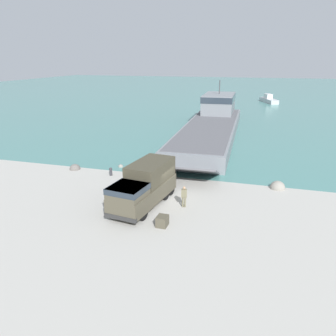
# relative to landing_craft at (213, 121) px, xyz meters

# --- Properties ---
(ground_plane) EXTENTS (240.00, 240.00, 0.00)m
(ground_plane) POSITION_rel_landing_craft_xyz_m (0.03, -26.67, -1.82)
(ground_plane) COLOR #A8A59E
(water_surface) EXTENTS (240.00, 180.00, 0.01)m
(water_surface) POSITION_rel_landing_craft_xyz_m (0.03, 68.55, -1.82)
(water_surface) COLOR #477F7A
(water_surface) RESTS_ON ground_plane
(landing_craft) EXTENTS (8.35, 37.27, 7.60)m
(landing_craft) POSITION_rel_landing_craft_xyz_m (0.00, 0.00, 0.00)
(landing_craft) COLOR gray
(landing_craft) RESTS_ON ground_plane
(military_truck) EXTENTS (3.54, 7.58, 3.29)m
(military_truck) POSITION_rel_landing_craft_xyz_m (-1.12, -28.38, -0.16)
(military_truck) COLOR #4C4738
(military_truck) RESTS_ON ground_plane
(soldier_on_ramp) EXTENTS (0.48, 0.32, 1.75)m
(soldier_on_ramp) POSITION_rel_landing_craft_xyz_m (2.02, -27.97, -0.81)
(soldier_on_ramp) COLOR #6B664C
(soldier_on_ramp) RESTS_ON ground_plane
(moored_boat_a) EXTENTS (5.00, 8.69, 2.17)m
(moored_boat_a) POSITION_rel_landing_craft_xyz_m (8.62, 40.76, -1.10)
(moored_boat_a) COLOR #B7BABF
(moored_boat_a) RESTS_ON ground_plane
(mooring_bollard) EXTENTS (0.32, 0.32, 0.84)m
(mooring_bollard) POSITION_rel_landing_craft_xyz_m (-6.74, -22.85, -1.37)
(mooring_bollard) COLOR #333338
(mooring_bollard) RESTS_ON ground_plane
(cargo_crate) EXTENTS (0.77, 0.91, 0.74)m
(cargo_crate) POSITION_rel_landing_craft_xyz_m (1.28, -31.37, -1.45)
(cargo_crate) COLOR #4C4738
(cargo_crate) RESTS_ON ground_plane
(shoreline_rock_a) EXTENTS (1.38, 1.38, 1.38)m
(shoreline_rock_a) POSITION_rel_landing_craft_xyz_m (9.26, -21.79, -1.82)
(shoreline_rock_a) COLOR gray
(shoreline_rock_a) RESTS_ON ground_plane
(shoreline_rock_b) EXTENTS (1.13, 1.13, 1.13)m
(shoreline_rock_b) POSITION_rel_landing_craft_xyz_m (-11.25, -22.14, -1.82)
(shoreline_rock_b) COLOR #66605B
(shoreline_rock_b) RESTS_ON ground_plane
(shoreline_rock_c) EXTENTS (0.56, 0.56, 0.56)m
(shoreline_rock_c) POSITION_rel_landing_craft_xyz_m (-6.91, -20.07, -1.82)
(shoreline_rock_c) COLOR gray
(shoreline_rock_c) RESTS_ON ground_plane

